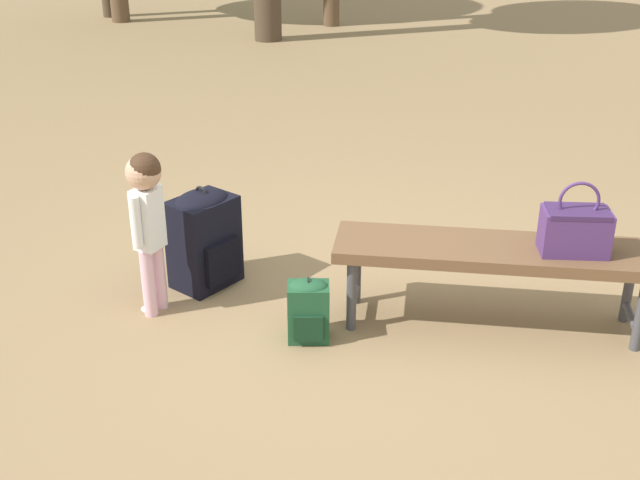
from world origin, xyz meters
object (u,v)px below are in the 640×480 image
(child_standing, at_px, (147,209))
(backpack_small, at_px, (309,308))
(handbag, at_px, (575,229))
(park_bench, at_px, (495,256))
(backpack_large, at_px, (204,236))

(child_standing, height_order, backpack_small, child_standing)
(handbag, xyz_separation_m, backpack_small, (1.27, 0.23, -0.40))
(park_bench, relative_size, handbag, 4.35)
(park_bench, relative_size, backpack_large, 2.71)
(park_bench, distance_m, handbag, 0.41)
(handbag, xyz_separation_m, backpack_large, (1.93, -0.27, -0.28))
(child_standing, bearing_deg, backpack_large, -118.39)
(backpack_small, bearing_deg, park_bench, -164.18)
(park_bench, xyz_separation_m, child_standing, (1.75, 0.09, 0.20))
(handbag, xyz_separation_m, child_standing, (2.11, 0.07, 0.01))
(park_bench, bearing_deg, backpack_large, -9.09)
(park_bench, distance_m, backpack_large, 1.59)
(handbag, height_order, backpack_large, handbag)
(backpack_large, height_order, backpack_small, backpack_large)
(park_bench, distance_m, child_standing, 1.76)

